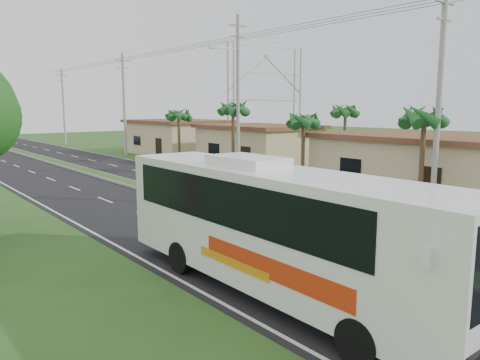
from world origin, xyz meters
TOP-DOWN VIEW (x-y plane):
  - ground at (0.00, 0.00)m, footprint 180.00×180.00m
  - road_asphalt at (0.00, 20.00)m, footprint 14.00×160.00m
  - median_strip at (0.00, 20.00)m, footprint 1.20×160.00m
  - lane_edge_left at (-6.70, 20.00)m, footprint 0.12×160.00m
  - lane_edge_right at (6.70, 20.00)m, footprint 0.12×160.00m
  - shop_near at (14.00, 6.00)m, footprint 8.60×12.60m
  - shop_mid at (14.00, 22.00)m, footprint 7.60×10.60m
  - shop_far at (14.00, 36.00)m, footprint 8.60×11.60m
  - palm_verge_a at (9.00, 3.00)m, footprint 2.40×2.40m
  - palm_verge_b at (9.40, 12.00)m, footprint 2.40×2.40m
  - palm_verge_c at (8.80, 19.00)m, footprint 2.40×2.40m
  - palm_verge_d at (9.30, 28.00)m, footprint 2.40×2.40m
  - palm_behind_shop at (17.50, 15.00)m, footprint 2.40×2.40m
  - utility_pole_a at (8.50, 2.00)m, footprint 1.60×0.28m
  - utility_pole_b at (8.47, 18.00)m, footprint 3.20×0.28m
  - utility_pole_c at (8.50, 38.00)m, footprint 1.60×0.28m
  - utility_pole_d at (8.50, 58.00)m, footprint 1.60×0.28m
  - billboard_lattice at (22.00, 30.00)m, footprint 10.18×1.18m
  - coach_bus_main at (-5.20, -0.92)m, footprint 2.57×11.85m
  - motorcyclist at (-1.20, 4.79)m, footprint 1.84×0.57m

SIDE VIEW (x-z plane):
  - ground at x=0.00m, z-range 0.00..0.00m
  - lane_edge_left at x=-6.70m, z-range 0.00..0.00m
  - lane_edge_right at x=6.70m, z-range 0.00..0.00m
  - road_asphalt at x=0.00m, z-range 0.00..0.02m
  - median_strip at x=0.00m, z-range 0.01..0.20m
  - motorcyclist at x=-1.20m, z-range -0.33..1.96m
  - shop_near at x=14.00m, z-range 0.02..3.54m
  - shop_mid at x=14.00m, z-range 0.02..3.69m
  - shop_far at x=14.00m, z-range 0.02..3.84m
  - coach_bus_main at x=-5.20m, z-range 0.19..4.02m
  - palm_verge_b at x=9.40m, z-range 1.83..6.88m
  - palm_verge_d at x=9.30m, z-range 1.92..7.17m
  - palm_verge_a at x=9.00m, z-range 2.02..7.47m
  - palm_behind_shop at x=17.50m, z-range 2.11..7.76m
  - palm_verge_c at x=8.80m, z-range 2.20..8.05m
  - utility_pole_d at x=8.50m, z-range 0.17..10.67m
  - utility_pole_a at x=8.50m, z-range 0.17..11.17m
  - utility_pole_c at x=8.50m, z-range 0.17..11.17m
  - utility_pole_b at x=8.47m, z-range 0.26..12.26m
  - billboard_lattice at x=22.00m, z-range 0.79..12.86m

